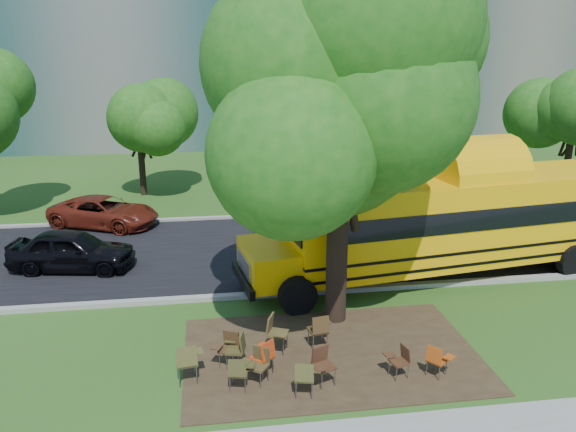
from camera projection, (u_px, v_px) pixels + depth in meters
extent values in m
plane|color=#2B4C17|center=(287.00, 347.00, 13.86)|extent=(160.00, 160.00, 0.00)
cube|color=#382819|center=(331.00, 354.00, 13.52)|extent=(7.00, 4.50, 0.03)
cube|color=black|center=(260.00, 250.00, 20.49)|extent=(80.00, 8.00, 0.04)
cube|color=gray|center=(273.00, 294.00, 16.68)|extent=(80.00, 0.25, 0.14)
cube|color=gray|center=(251.00, 217.00, 24.36)|extent=(80.00, 0.25, 0.14)
cylinder|color=black|center=(142.00, 160.00, 27.84)|extent=(0.32, 0.32, 3.50)
sphere|color=#1C5A14|center=(138.00, 110.00, 27.13)|extent=(4.80, 4.80, 4.80)
cylinder|color=black|center=(407.00, 154.00, 27.64)|extent=(0.38, 0.38, 4.20)
sphere|color=#1C5A14|center=(411.00, 93.00, 26.80)|extent=(5.60, 5.60, 5.60)
cylinder|color=black|center=(568.00, 159.00, 27.88)|extent=(0.34, 0.34, 3.60)
sphere|color=#1C5A14|center=(575.00, 107.00, 27.15)|extent=(5.00, 5.00, 5.00)
cylinder|color=black|center=(337.00, 235.00, 14.59)|extent=(0.56, 0.56, 4.83)
sphere|color=#1C5A14|center=(341.00, 99.00, 13.59)|extent=(7.20, 7.20, 7.20)
cube|color=#FFB408|center=(468.00, 216.00, 17.99)|extent=(12.16, 4.41, 2.65)
cube|color=black|center=(477.00, 206.00, 18.00)|extent=(11.52, 4.36, 0.65)
cube|color=#FFB408|center=(269.00, 262.00, 16.41)|extent=(1.74, 2.56, 1.03)
cube|color=black|center=(466.00, 236.00, 18.19)|extent=(12.18, 4.45, 0.09)
cube|color=black|center=(465.00, 248.00, 18.30)|extent=(12.18, 4.45, 0.09)
cylinder|color=black|center=(298.00, 296.00, 15.45)|extent=(1.12, 0.48, 1.08)
cylinder|color=black|center=(272.00, 262.00, 17.93)|extent=(1.12, 0.48, 1.08)
cylinder|color=black|center=(573.00, 261.00, 18.01)|extent=(1.12, 0.48, 1.08)
cylinder|color=black|center=(517.00, 235.00, 20.49)|extent=(1.12, 0.48, 1.08)
cylinder|color=black|center=(552.00, 231.00, 20.91)|extent=(1.12, 0.48, 1.08)
cube|color=#504D22|center=(186.00, 362.00, 12.27)|extent=(0.52, 0.50, 0.05)
cube|color=#504D22|center=(187.00, 357.00, 12.02)|extent=(0.45, 0.17, 0.44)
cube|color=#504D22|center=(197.00, 351.00, 12.45)|extent=(0.28, 0.34, 0.03)
cylinder|color=slate|center=(178.00, 369.00, 12.47)|extent=(0.03, 0.03, 0.49)
cylinder|color=slate|center=(197.00, 375.00, 12.22)|extent=(0.03, 0.03, 0.49)
cube|color=#413C1C|center=(238.00, 372.00, 11.99)|extent=(0.47, 0.46, 0.05)
cube|color=#413C1C|center=(237.00, 368.00, 11.76)|extent=(0.39, 0.17, 0.38)
cube|color=#413C1C|center=(250.00, 365.00, 12.07)|extent=(0.26, 0.31, 0.03)
cylinder|color=slate|center=(232.00, 377.00, 12.22)|extent=(0.02, 0.02, 0.43)
cylinder|color=slate|center=(245.00, 386.00, 11.89)|extent=(0.02, 0.02, 0.43)
cube|color=#B93A13|center=(262.00, 357.00, 12.53)|extent=(0.60, 0.59, 0.05)
cube|color=#B93A13|center=(268.00, 351.00, 12.35)|extent=(0.37, 0.35, 0.41)
cube|color=#B93A13|center=(264.00, 346.00, 12.76)|extent=(0.36, 0.37, 0.03)
cylinder|color=slate|center=(251.00, 367.00, 12.57)|extent=(0.02, 0.02, 0.46)
cylinder|color=slate|center=(273.00, 366.00, 12.62)|extent=(0.02, 0.02, 0.46)
cube|color=#493D1F|center=(258.00, 366.00, 12.20)|extent=(0.56, 0.56, 0.05)
cube|color=#493D1F|center=(261.00, 354.00, 12.29)|extent=(0.37, 0.30, 0.39)
cube|color=#493D1F|center=(245.00, 362.00, 12.15)|extent=(0.33, 0.35, 0.03)
cylinder|color=slate|center=(261.00, 381.00, 12.05)|extent=(0.02, 0.02, 0.44)
cylinder|color=slate|center=(255.00, 370.00, 12.48)|extent=(0.02, 0.02, 0.44)
cube|color=#48451F|center=(304.00, 377.00, 11.80)|extent=(0.48, 0.47, 0.05)
cube|color=#48451F|center=(304.00, 373.00, 11.57)|extent=(0.40, 0.17, 0.39)
cube|color=#48451F|center=(316.00, 369.00, 11.88)|extent=(0.27, 0.31, 0.03)
cylinder|color=slate|center=(297.00, 382.00, 12.03)|extent=(0.02, 0.02, 0.44)
cylinder|color=slate|center=(312.00, 391.00, 11.69)|extent=(0.02, 0.02, 0.44)
cube|color=#452918|center=(324.00, 367.00, 12.16)|extent=(0.54, 0.53, 0.05)
cube|color=#452918|center=(320.00, 354.00, 12.25)|extent=(0.41, 0.24, 0.41)
cube|color=#452918|center=(319.00, 368.00, 11.90)|extent=(0.31, 0.34, 0.03)
cylinder|color=slate|center=(335.00, 378.00, 12.17)|extent=(0.02, 0.02, 0.45)
cylinder|color=slate|center=(313.00, 374.00, 12.29)|extent=(0.02, 0.02, 0.45)
cube|color=#492B1A|center=(399.00, 362.00, 12.45)|extent=(0.43, 0.45, 0.04)
cube|color=#492B1A|center=(406.00, 353.00, 12.45)|extent=(0.17, 0.36, 0.36)
cube|color=#492B1A|center=(389.00, 354.00, 12.56)|extent=(0.29, 0.25, 0.03)
cylinder|color=slate|center=(396.00, 375.00, 12.32)|extent=(0.02, 0.02, 0.40)
cylinder|color=slate|center=(400.00, 365.00, 12.69)|extent=(0.02, 0.02, 0.40)
cube|color=#AC4512|center=(437.00, 360.00, 12.50)|extent=(0.52, 0.53, 0.05)
cube|color=#AC4512|center=(434.00, 355.00, 12.33)|extent=(0.30, 0.34, 0.36)
cube|color=#AC4512|center=(449.00, 357.00, 12.42)|extent=(0.32, 0.32, 0.03)
cylinder|color=slate|center=(434.00, 363.00, 12.77)|extent=(0.02, 0.02, 0.41)
cylinder|color=slate|center=(439.00, 374.00, 12.35)|extent=(0.02, 0.02, 0.41)
cube|color=#443E1D|center=(235.00, 350.00, 12.84)|extent=(0.49, 0.50, 0.05)
cube|color=#443E1D|center=(243.00, 342.00, 12.76)|extent=(0.19, 0.41, 0.40)
cube|color=#443E1D|center=(231.00, 340.00, 13.05)|extent=(0.32, 0.28, 0.03)
cylinder|color=slate|center=(227.00, 362.00, 12.76)|extent=(0.02, 0.02, 0.45)
cylinder|color=slate|center=(244.00, 355.00, 13.05)|extent=(0.02, 0.02, 0.45)
cube|color=#49301A|center=(229.00, 350.00, 12.87)|extent=(0.54, 0.53, 0.05)
cube|color=#49301A|center=(231.00, 338.00, 12.97)|extent=(0.39, 0.25, 0.39)
cube|color=#49301A|center=(217.00, 347.00, 12.78)|extent=(0.31, 0.34, 0.03)
cylinder|color=slate|center=(233.00, 363.00, 12.74)|extent=(0.02, 0.02, 0.44)
cylinder|color=slate|center=(225.00, 354.00, 13.13)|extent=(0.02, 0.02, 0.44)
cube|color=brown|center=(278.00, 333.00, 13.51)|extent=(0.58, 0.60, 0.05)
cube|color=brown|center=(270.00, 323.00, 13.49)|extent=(0.27, 0.44, 0.44)
cube|color=brown|center=(281.00, 335.00, 13.19)|extent=(0.38, 0.34, 0.03)
cylinder|color=slate|center=(287.00, 340.00, 13.70)|extent=(0.03, 0.03, 0.49)
cylinder|color=slate|center=(268.00, 345.00, 13.45)|extent=(0.03, 0.03, 0.49)
cube|color=#453118|center=(318.00, 330.00, 13.70)|extent=(0.51, 0.49, 0.05)
cube|color=#453118|center=(321.00, 325.00, 13.46)|extent=(0.43, 0.17, 0.42)
cube|color=#453118|center=(325.00, 321.00, 13.87)|extent=(0.28, 0.33, 0.03)
cylinder|color=slate|center=(308.00, 337.00, 13.88)|extent=(0.03, 0.03, 0.48)
cylinder|color=slate|center=(327.00, 341.00, 13.65)|extent=(0.03, 0.03, 0.48)
imported|color=black|center=(72.00, 250.00, 18.52)|extent=(4.24, 2.26, 1.37)
imported|color=#5B1B0F|center=(104.00, 212.00, 23.09)|extent=(4.93, 3.73, 1.25)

